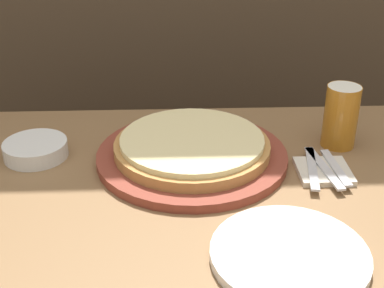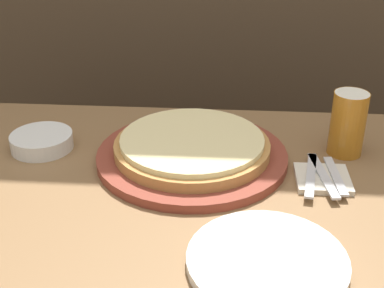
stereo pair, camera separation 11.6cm
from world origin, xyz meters
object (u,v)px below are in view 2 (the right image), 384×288
object	(u,v)px
pizza_on_board	(192,150)
dinner_plate	(267,261)
beer_glass	(348,121)
dinner_knife	(323,175)
spoon	(335,176)
side_bowl	(42,141)
fork	(311,175)

from	to	relation	value
pizza_on_board	dinner_plate	size ratio (longest dim) A/B	1.59
beer_glass	dinner_knife	bearing A→B (deg)	-116.94
pizza_on_board	dinner_plate	distance (m)	0.37
beer_glass	dinner_plate	bearing A→B (deg)	-115.77
beer_glass	dinner_knife	xyz separation A→B (m)	(-0.07, -0.13, -0.06)
dinner_knife	spoon	size ratio (longest dim) A/B	1.17
pizza_on_board	side_bowl	size ratio (longest dim) A/B	2.97
dinner_plate	spoon	size ratio (longest dim) A/B	1.73
dinner_plate	fork	size ratio (longest dim) A/B	1.48
side_bowl	spoon	world-z (taller)	side_bowl
side_bowl	fork	world-z (taller)	side_bowl
pizza_on_board	dinner_knife	world-z (taller)	pizza_on_board
pizza_on_board	dinner_knife	distance (m)	0.28
fork	dinner_knife	bearing A→B (deg)	0.00
side_bowl	fork	distance (m)	0.61
beer_glass	fork	distance (m)	0.17
beer_glass	dinner_knife	world-z (taller)	beer_glass
pizza_on_board	side_bowl	bearing A→B (deg)	175.00
dinner_plate	spoon	xyz separation A→B (m)	(0.15, 0.27, 0.01)
pizza_on_board	spoon	size ratio (longest dim) A/B	2.75
pizza_on_board	dinner_plate	bearing A→B (deg)	-66.70
fork	pizza_on_board	bearing A→B (deg)	164.42
beer_glass	spoon	bearing A→B (deg)	-107.49
pizza_on_board	beer_glass	distance (m)	0.35
beer_glass	fork	xyz separation A→B (m)	(-0.09, -0.13, -0.06)
pizza_on_board	dinner_knife	bearing A→B (deg)	-14.23
dinner_knife	spoon	distance (m)	0.03
side_bowl	dinner_knife	xyz separation A→B (m)	(0.62, -0.10, -0.00)
fork	spoon	distance (m)	0.05
fork	dinner_knife	xyz separation A→B (m)	(0.02, 0.00, 0.00)
dinner_knife	beer_glass	bearing A→B (deg)	63.06
beer_glass	spoon	world-z (taller)	beer_glass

